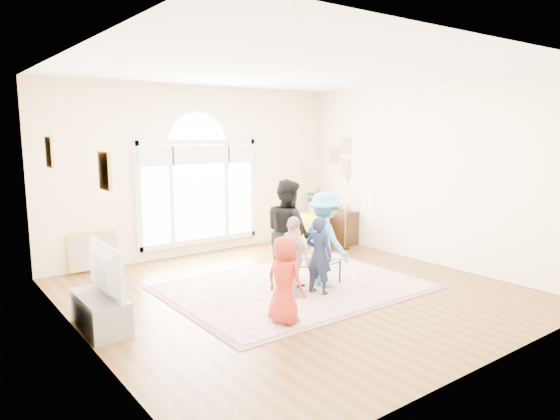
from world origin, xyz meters
TOP-DOWN VIEW (x-y plane):
  - ground at (0.00, 0.00)m, footprint 6.00×6.00m
  - room_shell at (0.01, 2.83)m, footprint 6.00×6.00m
  - area_rug at (0.14, 0.15)m, footprint 3.60×2.60m
  - rug_border at (0.14, 0.15)m, footprint 3.80×2.80m
  - tv_console at (-2.75, 0.30)m, footprint 0.45×1.00m
  - television at (-2.74, 0.30)m, footprint 0.17×1.06m
  - coffee_table at (0.46, 0.05)m, footprint 1.13×0.80m
  - armchair at (1.94, 2.04)m, footprint 1.32×1.33m
  - side_cabinet at (2.78, 1.87)m, footprint 0.40×0.50m
  - floor_lamp at (2.51, 1.54)m, footprint 0.30×0.30m
  - plant_pedestal at (2.70, 2.78)m, footprint 0.20×0.20m
  - potted_plant at (2.70, 2.78)m, footprint 0.46×0.43m
  - leaning_picture at (-2.07, 2.90)m, footprint 0.80×0.14m
  - child_red at (-0.88, -0.90)m, footprint 0.48×0.61m
  - child_navy at (0.22, -0.28)m, footprint 0.39×0.48m
  - child_black at (0.13, 0.34)m, footprint 0.72×0.87m
  - child_pink at (-0.16, -0.17)m, footprint 0.30×0.69m
  - child_blue at (0.51, -0.07)m, footprint 0.56×0.95m

SIDE VIEW (x-z plane):
  - ground at x=0.00m, z-range 0.00..0.00m
  - leaning_picture at x=-2.07m, z-range -0.31..0.31m
  - rug_border at x=0.14m, z-range 0.00..0.01m
  - area_rug at x=0.14m, z-range 0.00..0.02m
  - tv_console at x=-2.75m, z-range 0.00..0.42m
  - armchair at x=1.94m, z-range 0.00..0.65m
  - side_cabinet at x=2.78m, z-range 0.00..0.70m
  - plant_pedestal at x=2.70m, z-range 0.00..0.70m
  - coffee_table at x=0.46m, z-range 0.13..0.67m
  - child_red at x=-0.88m, z-range 0.02..1.12m
  - child_navy at x=0.22m, z-range 0.02..1.15m
  - child_pink at x=-0.16m, z-range 0.02..1.18m
  - television at x=-2.74m, z-range 0.42..1.03m
  - child_blue at x=0.51m, z-range 0.02..1.46m
  - child_black at x=0.13m, z-range 0.02..1.65m
  - potted_plant at x=2.70m, z-range 0.70..1.12m
  - floor_lamp at x=2.51m, z-range 0.53..2.04m
  - room_shell at x=0.01m, z-range -1.43..4.57m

